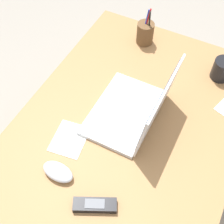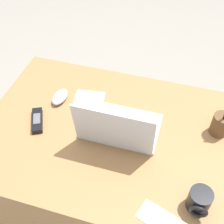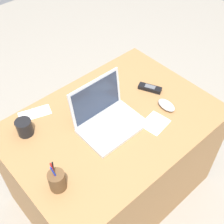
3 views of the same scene
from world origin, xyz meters
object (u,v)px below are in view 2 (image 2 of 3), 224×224
cordless_phone (37,120)px  laptop (119,127)px  computer_mouse (60,97)px  coffee_mug_white (199,201)px  pen_holder (220,124)px

cordless_phone → laptop: bearing=-174.7°
computer_mouse → coffee_mug_white: size_ratio=1.21×
laptop → computer_mouse: (0.33, -0.13, -0.03)m
laptop → pen_holder: size_ratio=1.85×
laptop → coffee_mug_white: size_ratio=3.52×
cordless_phone → coffee_mug_white: bearing=164.3°
laptop → coffee_mug_white: (-0.36, 0.24, -0.00)m
cordless_phone → computer_mouse: bearing=-103.7°
laptop → pen_holder: bearing=-161.6°
pen_holder → computer_mouse: bearing=0.5°
coffee_mug_white → pen_holder: (-0.05, -0.37, 0.01)m
coffee_mug_white → cordless_phone: (0.72, -0.20, -0.03)m
computer_mouse → pen_holder: (-0.74, -0.01, 0.03)m
cordless_phone → pen_holder: bearing=-167.7°
laptop → coffee_mug_white: laptop is taller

